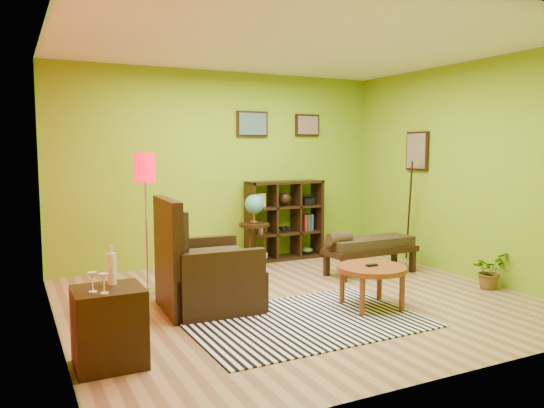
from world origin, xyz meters
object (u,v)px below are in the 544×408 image
side_cabinet (109,326)px  potted_plant (489,274)px  coffee_table (372,272)px  armchair (203,275)px  cube_shelf (285,220)px  floor_lamp (145,180)px  bench (368,246)px  globe_table (254,213)px

side_cabinet → potted_plant: (4.50, 0.32, -0.14)m
coffee_table → armchair: 1.78m
coffee_table → armchair: bearing=154.0°
cube_shelf → floor_lamp: bearing=-157.2°
armchair → coffee_table: bearing=-26.0°
floor_lamp → bench: 3.05m
cube_shelf → potted_plant: size_ratio=2.74×
globe_table → potted_plant: size_ratio=2.39×
globe_table → potted_plant: bearing=-46.9°
coffee_table → potted_plant: coffee_table is taller
armchair → side_cabinet: (-1.15, -1.10, -0.04)m
coffee_table → globe_table: globe_table is taller
coffee_table → armchair: (-1.60, 0.78, -0.03)m
coffee_table → armchair: size_ratio=0.62×
coffee_table → side_cabinet: side_cabinet is taller
globe_table → potted_plant: 3.13m
floor_lamp → globe_table: size_ratio=1.56×
side_cabinet → potted_plant: bearing=4.0°
coffee_table → globe_table: (-0.34, 2.24, 0.41)m
potted_plant → side_cabinet: bearing=-176.0°
armchair → floor_lamp: bearing=114.2°
side_cabinet → cube_shelf: cube_shelf is taller
side_cabinet → cube_shelf: bearing=43.4°
potted_plant → armchair: bearing=166.8°
side_cabinet → potted_plant: side_cabinet is taller
armchair → potted_plant: bearing=-13.2°
coffee_table → globe_table: 2.30m
floor_lamp → potted_plant: size_ratio=3.73×
globe_table → cube_shelf: cube_shelf is taller
globe_table → coffee_table: bearing=-81.3°
side_cabinet → globe_table: bearing=46.7°
bench → globe_table: bearing=140.8°
coffee_table → bench: bearing=54.5°
globe_table → bench: (1.22, -1.00, -0.41)m
bench → potted_plant: bench is taller
side_cabinet → cube_shelf: (3.11, 2.95, 0.29)m
armchair → globe_table: (1.26, 1.45, 0.44)m
side_cabinet → bench: size_ratio=0.70×
side_cabinet → globe_table: globe_table is taller
floor_lamp → globe_table: floor_lamp is taller
floor_lamp → side_cabinet: bearing=-111.3°
bench → potted_plant: bearing=-55.0°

